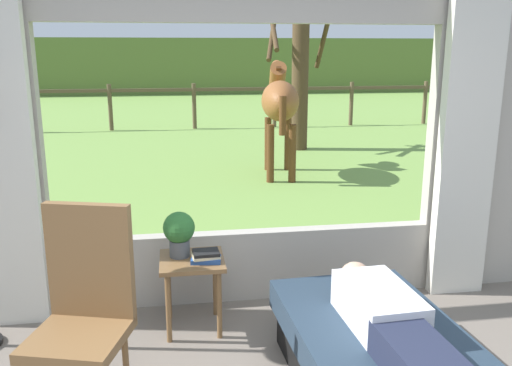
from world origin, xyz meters
name	(u,v)px	position (x,y,z in m)	size (l,w,h in m)	color
back_wall_with_window	(247,142)	(0.00, 2.26, 1.25)	(5.20, 0.12, 2.55)	#ADA599
curtain_panel_left	(1,159)	(-1.69, 2.12, 1.20)	(0.44, 0.10, 2.40)	silver
curtain_panel_right	(467,146)	(1.69, 2.12, 1.20)	(0.44, 0.10, 2.40)	silver
outdoor_pasture_lawn	(192,121)	(0.00, 13.16, 0.01)	(36.00, 21.68, 0.02)	#759E47
distant_hill_ridge	(183,66)	(0.00, 23.00, 1.20)	(36.00, 2.00, 2.40)	#5C7136
reclining_person	(392,325)	(0.56, 0.75, 0.52)	(0.37, 1.44, 0.22)	silver
rocking_chair	(85,311)	(-1.04, 1.10, 0.55)	(0.63, 0.78, 1.12)	brown
side_table	(192,271)	(-0.44, 1.84, 0.43)	(0.44, 0.44, 0.52)	brown
potted_plant	(179,231)	(-0.52, 1.90, 0.70)	(0.22, 0.22, 0.32)	#4C5156
book_stack	(206,256)	(-0.35, 1.78, 0.56)	(0.21, 0.17, 0.07)	#23478C
horse	(280,101)	(1.08, 6.41, 1.16)	(0.72, 1.81, 1.73)	brown
pasture_tree	(299,66)	(1.87, 8.52, 1.61)	(1.24, 1.35, 3.04)	#4C3823
pasture_fence_line	(194,99)	(0.00, 11.66, 0.74)	(16.10, 0.10, 1.10)	brown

